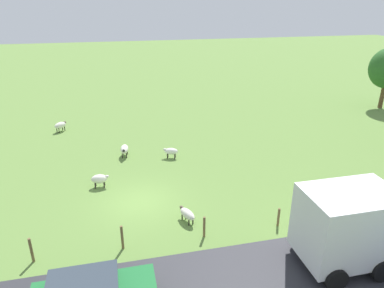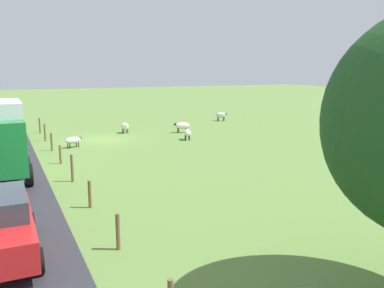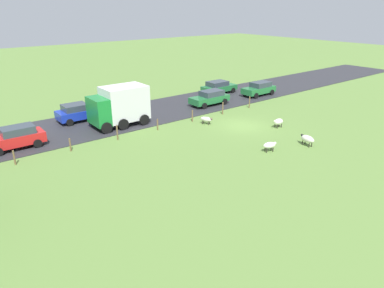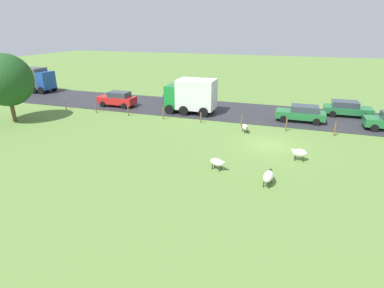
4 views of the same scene
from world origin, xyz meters
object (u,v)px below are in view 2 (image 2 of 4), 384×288
at_px(sheep_1, 187,133).
at_px(sheep_4, 73,140).
at_px(sheep_0, 182,126).
at_px(sheep_2, 125,126).
at_px(sheep_3, 221,115).

xyz_separation_m(sheep_1, sheep_4, (7.81, -0.52, -0.04)).
xyz_separation_m(sheep_0, sheep_2, (4.16, -1.69, -0.02)).
xyz_separation_m(sheep_0, sheep_1, (1.02, 3.21, -0.05)).
distance_m(sheep_1, sheep_2, 5.82).
height_order(sheep_3, sheep_4, sheep_3).
distance_m(sheep_2, sheep_4, 6.41).
distance_m(sheep_0, sheep_1, 3.37).
relative_size(sheep_3, sheep_4, 0.91).
height_order(sheep_2, sheep_3, sheep_3).
bearing_deg(sheep_3, sheep_4, 27.02).
height_order(sheep_1, sheep_3, sheep_3).
xyz_separation_m(sheep_1, sheep_3, (-7.42, -8.28, 0.05)).
bearing_deg(sheep_1, sheep_4, -3.81).
relative_size(sheep_0, sheep_2, 1.23).
bearing_deg(sheep_3, sheep_0, 38.39).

